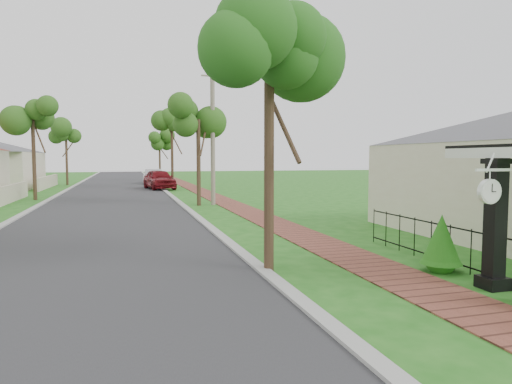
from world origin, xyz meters
name	(u,v)px	position (x,y,z in m)	size (l,w,h in m)	color
ground	(252,293)	(0.00, 0.00, 0.00)	(160.00, 160.00, 0.00)	#1E5E16
road	(112,201)	(-3.00, 20.00, 0.00)	(7.00, 120.00, 0.02)	#28282B
kerb_right	(175,199)	(0.65, 20.00, 0.00)	(0.30, 120.00, 0.10)	#9E9E99
kerb_left	(45,203)	(-6.65, 20.00, 0.00)	(0.30, 120.00, 0.10)	#9E9E99
sidewalk	(217,198)	(3.25, 20.00, 0.00)	(1.50, 120.00, 0.03)	brown
porch_post	(495,231)	(4.55, -1.00, 1.12)	(0.48, 0.48, 2.52)	black
picket_fence	(471,250)	(4.90, 0.00, 0.53)	(0.03, 8.02, 1.00)	black
street_trees	(115,130)	(-2.87, 26.84, 4.54)	(10.70, 37.65, 5.89)	#382619
parked_car_red	(159,179)	(0.40, 29.55, 0.80)	(1.89, 4.71, 1.60)	maroon
parked_car_white	(153,176)	(0.40, 37.95, 0.71)	(1.50, 4.30, 1.42)	silver
near_tree	(269,79)	(0.80, 1.50, 4.23)	(2.07, 2.07, 5.32)	#382619
utility_pole	(213,136)	(2.30, 16.15, 3.69)	(1.20, 0.24, 7.26)	gray
station_clock	(490,190)	(4.06, -1.36, 1.95)	(0.75, 0.13, 0.64)	white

